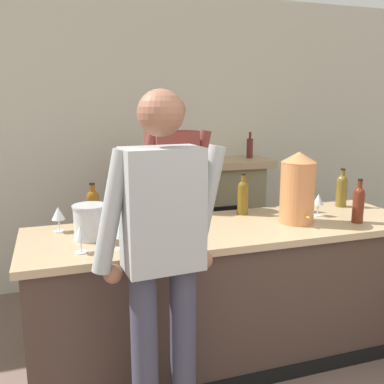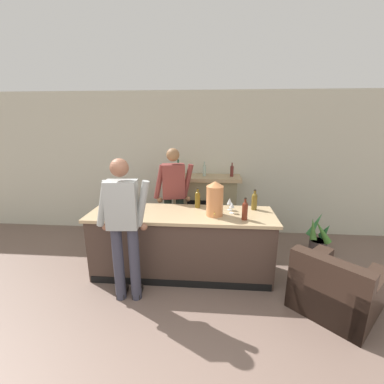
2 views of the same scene
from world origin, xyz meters
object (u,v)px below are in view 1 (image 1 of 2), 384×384
Objects in this scene: ice_bucket_steel at (90,222)px; wine_glass_front_left at (58,214)px; wine_glass_near_bucket at (318,200)px; wine_bottle_merlot_tall at (243,196)px; wine_bottle_chardonnay_pale at (342,189)px; wine_glass_by_dispenser at (81,233)px; fireplace_stone at (202,220)px; person_customer at (163,263)px; copper_dispenser at (298,187)px; person_bartender at (173,201)px; wine_glass_mid_counter at (305,195)px; wine_bottle_rose_blush at (93,207)px; wine_bottle_cabernet_heavy at (358,203)px; wine_glass_front_right at (121,230)px.

wine_glass_front_left is at bearing 130.01° from ice_bucket_steel.
ice_bucket_steel is 1.29× the size of wine_glass_near_bucket.
wine_glass_front_left is at bearing -178.69° from wine_bottle_merlot_tall.
wine_bottle_merlot_tall is 1.00× the size of wine_bottle_chardonnay_pale.
wine_glass_by_dispenser is at bearing -107.13° from ice_bucket_steel.
wine_glass_by_dispenser is (-0.07, -0.23, 0.00)m from ice_bucket_steel.
fireplace_stone reaches higher than wine_glass_front_left.
fireplace_stone is 1.19m from wine_bottle_merlot_tall.
copper_dispenser is at bearing 28.04° from person_customer.
ice_bucket_steel is at bearing -173.68° from wine_bottle_chardonnay_pale.
person_bartender reaches higher than ice_bucket_steel.
wine_glass_near_bucket is 0.14m from wine_glass_mid_counter.
wine_bottle_rose_blush is at bearing 166.46° from copper_dispenser.
person_customer is at bearing -163.24° from wine_bottle_cabernet_heavy.
wine_bottle_merlot_tall is at bearing -94.12° from fireplace_stone.
person_customer is at bearing -151.96° from copper_dispenser.
wine_glass_near_bucket is at bearing 123.17° from wine_bottle_cabernet_heavy.
wine_glass_front_right is (-0.13, 0.40, 0.06)m from person_customer.
person_bartender is at bearing 142.22° from wine_bottle_cabernet_heavy.
copper_dispenser reaches higher than wine_bottle_merlot_tall.
wine_glass_front_right is (0.10, -0.49, -0.02)m from wine_bottle_rose_blush.
wine_bottle_cabernet_heavy is 0.41m from wine_glass_mid_counter.
ice_bucket_steel is at bearing -167.83° from wine_bottle_merlot_tall.
wine_glass_front_right is (-1.04, -1.58, 0.45)m from fireplace_stone.
wine_bottle_chardonnay_pale reaches higher than wine_glass_front_right.
ice_bucket_steel reaches higher than wine_glass_near_bucket.
wine_glass_by_dispenser is (-2.00, -0.45, -0.03)m from wine_bottle_chardonnay_pale.
copper_dispenser reaches higher than wine_glass_front_left.
ice_bucket_steel is 0.29m from wine_glass_front_right.
wine_bottle_merlot_tall reaches higher than wine_glass_front_left.
fireplace_stone is 1.64m from wine_bottle_rose_blush.
person_bartender is at bearing 147.03° from wine_glass_near_bucket.
fireplace_stone is at bearing 123.98° from wine_bottle_chardonnay_pale.
ice_bucket_steel is 0.71× the size of wine_bottle_rose_blush.
fireplace_stone is 1.83m from ice_bucket_steel.
wine_glass_front_left is at bearing 167.83° from wine_bottle_cabernet_heavy.
wine_glass_mid_counter is (-0.36, -0.05, -0.01)m from wine_bottle_chardonnay_pale.
wine_bottle_cabernet_heavy is 1.84× the size of wine_glass_front_right.
person_customer reaches higher than fireplace_stone.
wine_glass_mid_counter is at bearing -27.27° from person_bartender.
fireplace_stone reaches higher than copper_dispenser.
person_customer is at bearing -62.43° from wine_glass_front_left.
fireplace_stone is at bearing 39.59° from wine_glass_front_left.
wine_bottle_chardonnay_pale is at bearing -0.84° from wine_bottle_rose_blush.
wine_bottle_cabernet_heavy is at bearing -14.72° from wine_bottle_rose_blush.
wine_bottle_rose_blush is 0.50m from wine_glass_front_right.
fireplace_stone is at bearing 107.62° from wine_glass_near_bucket.
wine_glass_by_dispenser is at bearing -128.73° from fireplace_stone.
wine_bottle_rose_blush is 1.83× the size of wine_glass_near_bucket.
wine_bottle_cabernet_heavy is 1.60m from wine_glass_front_right.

